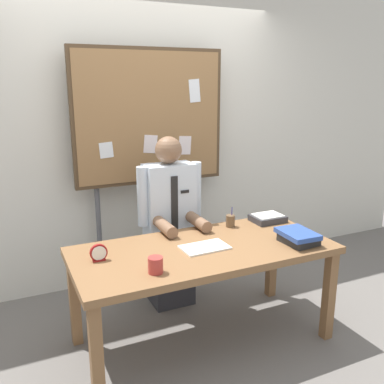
{
  "coord_description": "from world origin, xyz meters",
  "views": [
    {
      "loc": [
        -1.22,
        -2.43,
        1.84
      ],
      "look_at": [
        0.0,
        0.19,
        1.08
      ],
      "focal_mm": 39.34,
      "sensor_mm": 36.0,
      "label": 1
    }
  ],
  "objects": [
    {
      "name": "desk_clock",
      "position": [
        -0.71,
        0.08,
        0.78
      ],
      "size": [
        0.11,
        0.04,
        0.11
      ],
      "color": "maroon",
      "rests_on": "desk"
    },
    {
      "name": "coffee_mug",
      "position": [
        -0.44,
        -0.24,
        0.78
      ],
      "size": [
        0.09,
        0.09,
        0.1
      ],
      "primitive_type": "cylinder",
      "color": "#B23833",
      "rests_on": "desk"
    },
    {
      "name": "back_wall",
      "position": [
        0.0,
        1.25,
        1.35
      ],
      "size": [
        6.4,
        0.08,
        2.7
      ],
      "primitive_type": "cube",
      "color": "silver",
      "rests_on": "ground_plane"
    },
    {
      "name": "book_stack",
      "position": [
        0.64,
        -0.22,
        0.78
      ],
      "size": [
        0.23,
        0.29,
        0.09
      ],
      "color": "#262626",
      "rests_on": "desk"
    },
    {
      "name": "open_notebook",
      "position": [
        0.0,
        -0.02,
        0.74
      ],
      "size": [
        0.33,
        0.21,
        0.01
      ],
      "primitive_type": "cube",
      "rotation": [
        0.0,
        0.0,
        0.03
      ],
      "color": "white",
      "rests_on": "desk"
    },
    {
      "name": "pen_holder",
      "position": [
        0.38,
        0.29,
        0.78
      ],
      "size": [
        0.07,
        0.07,
        0.16
      ],
      "color": "brown",
      "rests_on": "desk"
    },
    {
      "name": "ground_plane",
      "position": [
        0.0,
        0.0,
        0.0
      ],
      "size": [
        12.0,
        12.0,
        0.0
      ],
      "primitive_type": "plane",
      "color": "slate"
    },
    {
      "name": "desk",
      "position": [
        0.0,
        0.0,
        0.65
      ],
      "size": [
        1.81,
        0.83,
        0.73
      ],
      "color": "brown",
      "rests_on": "ground_plane"
    },
    {
      "name": "person",
      "position": [
        0.0,
        0.62,
        0.67
      ],
      "size": [
        0.55,
        0.56,
        1.43
      ],
      "color": "#2D2D33",
      "rests_on": "ground_plane"
    },
    {
      "name": "paper_tray",
      "position": [
        0.72,
        0.27,
        0.76
      ],
      "size": [
        0.26,
        0.2,
        0.06
      ],
      "color": "#333338",
      "rests_on": "desk"
    },
    {
      "name": "bulletin_board",
      "position": [
        0.0,
        1.05,
        1.51
      ],
      "size": [
        1.35,
        0.09,
        2.12
      ],
      "color": "#4C3823",
      "rests_on": "ground_plane"
    }
  ]
}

